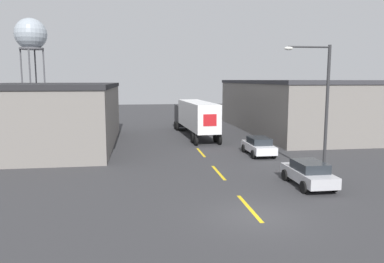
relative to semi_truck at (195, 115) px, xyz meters
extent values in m
plane|color=#333335|center=(-0.90, -24.97, -2.31)|extent=(160.00, 160.00, 0.00)
cube|color=gold|center=(-0.90, -23.80, -2.30)|extent=(0.20, 3.94, 0.01)
cube|color=gold|center=(-0.90, -16.69, -2.30)|extent=(0.20, 3.94, 0.01)
cube|color=gold|center=(-0.90, -9.58, -2.30)|extent=(0.20, 3.94, 0.01)
cube|color=slate|center=(-14.62, -4.01, 0.43)|extent=(12.19, 19.15, 5.48)
cube|color=#232326|center=(-14.62, -4.01, 3.37)|extent=(12.39, 19.35, 0.40)
cube|color=slate|center=(11.62, 2.88, 0.59)|extent=(9.76, 25.65, 5.79)
cube|color=#333338|center=(11.62, 2.88, 3.68)|extent=(9.96, 25.85, 0.40)
cube|color=black|center=(-0.35, 5.71, -0.50)|extent=(2.40, 3.28, 2.62)
cube|color=white|center=(0.09, -1.50, 0.19)|extent=(2.97, 10.81, 2.79)
cube|color=red|center=(0.41, -6.84, 0.19)|extent=(1.28, 0.11, 1.12)
cylinder|color=black|center=(0.79, 6.17, -1.81)|extent=(0.34, 1.02, 1.00)
cylinder|color=black|center=(-1.53, 6.03, -1.81)|extent=(0.34, 1.02, 1.00)
cylinder|color=black|center=(0.87, 4.92, -1.81)|extent=(0.34, 1.02, 1.00)
cylinder|color=black|center=(-1.45, 4.77, -1.81)|extent=(0.34, 1.02, 1.00)
cylinder|color=black|center=(1.44, -4.56, -1.81)|extent=(0.34, 1.02, 1.00)
cylinder|color=black|center=(-0.88, -4.70, -1.81)|extent=(0.34, 1.02, 1.00)
cylinder|color=black|center=(1.53, -5.96, -1.81)|extent=(0.34, 1.02, 1.00)
cylinder|color=black|center=(-0.80, -6.10, -1.81)|extent=(0.34, 1.02, 1.00)
cube|color=#B2B2B7|center=(3.67, -20.58, -1.65)|extent=(1.75, 4.31, 0.62)
cube|color=#23282D|center=(3.67, -20.70, -1.07)|extent=(1.54, 2.24, 0.53)
cylinder|color=black|center=(4.54, -19.24, -1.96)|extent=(0.22, 0.69, 0.69)
cylinder|color=black|center=(2.79, -19.24, -1.96)|extent=(0.22, 0.69, 0.69)
cylinder|color=black|center=(4.54, -21.91, -1.96)|extent=(0.22, 0.69, 0.69)
cylinder|color=black|center=(2.79, -21.91, -1.96)|extent=(0.22, 0.69, 0.69)
cube|color=silver|center=(3.67, -11.34, -1.65)|extent=(1.75, 4.31, 0.62)
cube|color=#23282D|center=(3.67, -11.47, -1.07)|extent=(1.54, 2.24, 0.53)
cylinder|color=black|center=(4.54, -10.01, -1.96)|extent=(0.22, 0.69, 0.69)
cylinder|color=black|center=(2.79, -10.01, -1.96)|extent=(0.22, 0.69, 0.69)
cylinder|color=black|center=(4.54, -12.68, -1.96)|extent=(0.22, 0.69, 0.69)
cylinder|color=black|center=(2.79, -12.68, -1.96)|extent=(0.22, 0.69, 0.69)
cylinder|color=#47474C|center=(-23.60, 33.82, 3.77)|extent=(0.28, 0.28, 12.16)
cylinder|color=#47474C|center=(-25.63, 35.85, 3.77)|extent=(0.28, 0.28, 12.16)
cylinder|color=#47474C|center=(-27.66, 33.82, 3.77)|extent=(0.28, 0.28, 12.16)
cylinder|color=#47474C|center=(-25.63, 31.79, 3.77)|extent=(0.28, 0.28, 12.16)
cylinder|color=#4C4C51|center=(-25.63, 33.82, 9.66)|extent=(4.34, 4.34, 0.30)
sphere|color=#939EA8|center=(-25.63, 33.82, 12.32)|extent=(5.80, 5.80, 5.80)
cylinder|color=#2D2D30|center=(5.70, -18.57, 1.89)|extent=(0.20, 0.20, 8.38)
cylinder|color=#2D2D30|center=(4.35, -18.57, 5.93)|extent=(2.69, 0.11, 0.11)
ellipsoid|color=silver|center=(3.01, -18.57, 5.83)|extent=(0.56, 0.32, 0.22)
camera|label=1|loc=(-6.20, -40.84, 3.93)|focal=35.00mm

